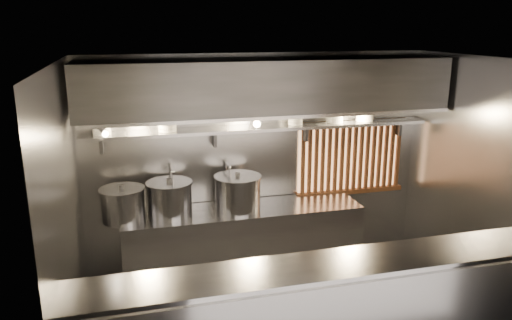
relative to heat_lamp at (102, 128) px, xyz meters
name	(u,v)px	position (x,y,z in m)	size (l,w,h in m)	color
floor	(293,318)	(1.90, -0.85, -2.07)	(4.50, 4.50, 0.00)	black
ceiling	(299,61)	(1.90, -0.85, 0.73)	(4.50, 4.50, 0.00)	black
wall_back	(258,161)	(1.90, 0.65, -0.67)	(4.50, 4.50, 0.00)	gray
wall_left	(65,219)	(-0.35, -0.85, -0.67)	(3.00, 3.00, 0.00)	gray
wall_right	(482,182)	(4.15, -0.85, -0.67)	(3.00, 3.00, 0.00)	gray
cooking_bench	(243,242)	(1.60, 0.28, -1.62)	(3.00, 0.70, 0.90)	#9D9DA2
bowl_shelf	(262,128)	(1.90, 0.47, -0.19)	(4.40, 0.34, 0.04)	#9D9DA2
exhaust_hood	(267,87)	(1.90, 0.25, 0.36)	(4.40, 0.81, 0.65)	#2D2D30
wood_screen	(351,157)	(3.20, 0.60, -0.69)	(1.56, 0.09, 1.04)	#FFB672
faucet_left	(172,178)	(0.75, 0.52, -0.76)	(0.04, 0.30, 0.50)	silver
faucet_right	(227,173)	(1.45, 0.52, -0.76)	(0.04, 0.30, 0.50)	silver
heat_lamp	(102,128)	(0.00, 0.00, 0.00)	(0.25, 0.35, 0.20)	#9D9DA2
pendant_bulb	(257,124)	(1.80, 0.35, -0.11)	(0.09, 0.09, 0.19)	#2D2D30
stock_pot_left	(123,204)	(0.15, 0.28, -0.97)	(0.69, 0.69, 0.43)	#9D9DA2
stock_pot_mid	(170,198)	(0.70, 0.32, -0.96)	(0.72, 0.72, 0.46)	#9D9DA2
stock_pot_right	(238,193)	(1.53, 0.27, -0.94)	(0.75, 0.75, 0.48)	#9D9DA2
bowl_stack_0	(101,128)	(-0.03, 0.47, -0.08)	(0.22, 0.22, 0.17)	white
bowl_stack_1	(167,128)	(0.72, 0.47, -0.12)	(0.23, 0.23, 0.09)	white
bowl_stack_2	(295,118)	(2.33, 0.47, -0.08)	(0.20, 0.20, 0.17)	white
bowl_stack_3	(335,118)	(2.88, 0.47, -0.10)	(0.23, 0.23, 0.13)	white
bowl_stack_4	(365,115)	(3.30, 0.47, -0.08)	(0.24, 0.24, 0.17)	white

